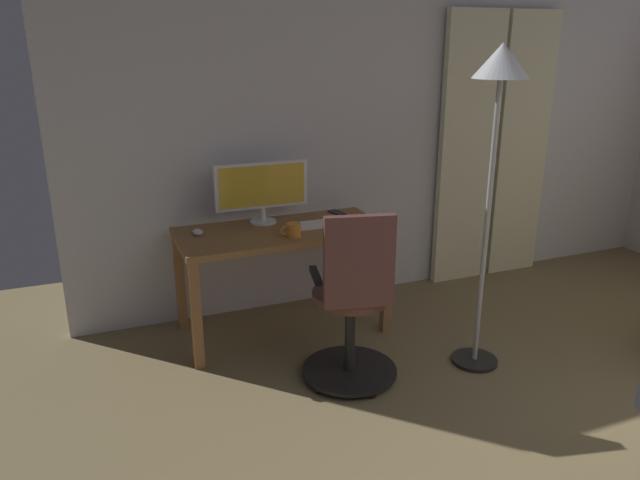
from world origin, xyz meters
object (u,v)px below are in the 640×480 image
computer_keyboard (321,224)px  floor_lamp (498,106)px  mug_coffee (293,230)px  computer_monitor (262,188)px  computer_mouse (198,232)px  office_chair (353,306)px  cell_phone_face_up (337,213)px  desk (282,244)px

computer_keyboard → floor_lamp: bearing=129.0°
computer_keyboard → mug_coffee: mug_coffee is taller
computer_monitor → computer_mouse: bearing=13.3°
office_chair → cell_phone_face_up: size_ratio=7.26×
computer_monitor → mug_coffee: size_ratio=4.77×
office_chair → computer_mouse: (0.68, -0.87, 0.26)m
desk → cell_phone_face_up: size_ratio=9.39×
computer_monitor → mug_coffee: (-0.08, 0.38, -0.20)m
computer_keyboard → mug_coffee: size_ratio=3.16×
floor_lamp → desk: bearing=-42.2°
mug_coffee → office_chair: bearing=102.4°
computer_monitor → cell_phone_face_up: computer_monitor is taller
mug_coffee → floor_lamp: size_ratio=0.07×
floor_lamp → cell_phone_face_up: bearing=-66.7°
computer_mouse → mug_coffee: 0.61m
cell_phone_face_up → floor_lamp: bearing=103.3°
computer_mouse → desk: bearing=170.4°
office_chair → cell_phone_face_up: office_chair is taller
desk → mug_coffee: bearing=95.2°
desk → floor_lamp: bearing=137.8°
mug_coffee → computer_mouse: bearing=-26.0°
desk → computer_monitor: 0.40m
computer_monitor → floor_lamp: bearing=133.8°
cell_phone_face_up → desk: bearing=13.8°
computer_keyboard → computer_mouse: size_ratio=4.21×
office_chair → mug_coffee: bearing=115.5°
floor_lamp → computer_keyboard: bearing=-51.0°
floor_lamp → computer_monitor: bearing=-46.2°
office_chair → floor_lamp: (-0.80, 0.08, 1.07)m
desk → computer_mouse: 0.55m
computer_monitor → mug_coffee: computer_monitor is taller
computer_mouse → computer_keyboard: bearing=172.2°
office_chair → computer_keyboard: bearing=94.2°
computer_mouse → cell_phone_face_up: size_ratio=0.69×
office_chair → computer_keyboard: 0.81m
computer_monitor → computer_keyboard: bearing=147.0°
computer_keyboard → cell_phone_face_up: (-0.22, -0.23, -0.01)m
cell_phone_face_up → floor_lamp: 1.43m
office_chair → floor_lamp: size_ratio=0.56×
desk → office_chair: 0.81m
computer_keyboard → office_chair: bearing=81.0°
office_chair → mug_coffee: size_ratio=7.85×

